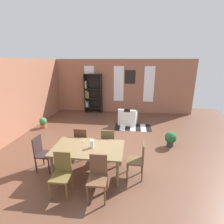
{
  "coord_description": "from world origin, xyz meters",
  "views": [
    {
      "loc": [
        0.79,
        -4.83,
        2.84
      ],
      "look_at": [
        -0.01,
        1.57,
        0.87
      ],
      "focal_mm": 26.93,
      "sensor_mm": 36.0,
      "label": 1
    }
  ],
  "objects": [
    {
      "name": "potted_plant_by_shelf",
      "position": [
        -3.07,
        1.66,
        0.25
      ],
      "size": [
        0.32,
        0.32,
        0.47
      ],
      "color": "#9E6042",
      "rests_on": "ground"
    },
    {
      "name": "window_pane_1",
      "position": [
        0.0,
        4.47,
        1.62
      ],
      "size": [
        0.55,
        0.02,
        1.91
      ],
      "primitive_type": "cube",
      "color": "white"
    },
    {
      "name": "dining_chair_far_left",
      "position": [
        -0.69,
        -0.38,
        0.51
      ],
      "size": [
        0.41,
        0.41,
        0.95
      ],
      "color": "#553223",
      "rests_on": "ground"
    },
    {
      "name": "armchair_white",
      "position": [
        0.61,
        2.63,
        0.28
      ],
      "size": [
        0.91,
        0.91,
        0.75
      ],
      "color": "silver",
      "rests_on": "ground"
    },
    {
      "name": "vase_on_table",
      "position": [
        -0.18,
        -1.13,
        0.84
      ],
      "size": [
        0.09,
        0.09,
        0.2
      ],
      "primitive_type": "cylinder",
      "color": "silver",
      "rests_on": "dining_table"
    },
    {
      "name": "back_wall_brick",
      "position": [
        0.0,
        4.54,
        1.47
      ],
      "size": [
        8.06,
        0.12,
        2.94
      ],
      "primitive_type": "cube",
      "color": "#9F644A",
      "rests_on": "ground"
    },
    {
      "name": "framed_picture",
      "position": [
        0.62,
        4.46,
        2.0
      ],
      "size": [
        0.56,
        0.03,
        0.72
      ],
      "primitive_type": "cube",
      "color": "black"
    },
    {
      "name": "window_pane_2",
      "position": [
        1.65,
        4.47,
        1.62
      ],
      "size": [
        0.55,
        0.02,
        1.91
      ],
      "primitive_type": "cube",
      "color": "white"
    },
    {
      "name": "dining_chair_near_right",
      "position": [
        0.11,
        -1.88,
        0.51
      ],
      "size": [
        0.41,
        0.41,
        0.95
      ],
      "color": "brown",
      "rests_on": "ground"
    },
    {
      "name": "tealight_candle_0",
      "position": [
        -0.23,
        -0.91,
        0.76
      ],
      "size": [
        0.04,
        0.04,
        0.04
      ],
      "primitive_type": "cylinder",
      "color": "silver",
      "rests_on": "dining_table"
    },
    {
      "name": "ground_plane",
      "position": [
        0.0,
        0.0,
        0.0
      ],
      "size": [
        11.64,
        11.64,
        0.0
      ],
      "primitive_type": "plane",
      "color": "brown"
    },
    {
      "name": "dining_table",
      "position": [
        -0.29,
        -1.13,
        0.66
      ],
      "size": [
        1.78,
        1.04,
        0.74
      ],
      "color": "brown",
      "rests_on": "ground"
    },
    {
      "name": "dining_chair_head_right",
      "position": [
        0.98,
        -1.13,
        0.51
      ],
      "size": [
        0.41,
        0.41,
        0.95
      ],
      "color": "brown",
      "rests_on": "ground"
    },
    {
      "name": "striped_rug",
      "position": [
        0.85,
        2.19,
        0.0
      ],
      "size": [
        1.59,
        0.88,
        0.01
      ],
      "color": "black",
      "rests_on": "ground"
    },
    {
      "name": "potted_plant_corner",
      "position": [
        2.12,
        0.59,
        0.3
      ],
      "size": [
        0.39,
        0.39,
        0.53
      ],
      "color": "#333338",
      "rests_on": "ground"
    },
    {
      "name": "window_pane_0",
      "position": [
        -1.65,
        4.47,
        1.62
      ],
      "size": [
        0.55,
        0.02,
        1.91
      ],
      "primitive_type": "cube",
      "color": "white"
    },
    {
      "name": "tealight_candle_1",
      "position": [
        -0.48,
        -0.87,
        0.76
      ],
      "size": [
        0.04,
        0.04,
        0.04
      ],
      "primitive_type": "cylinder",
      "color": "silver",
      "rests_on": "dining_table"
    },
    {
      "name": "dining_chair_near_left",
      "position": [
        -0.69,
        -1.88,
        0.51
      ],
      "size": [
        0.41,
        0.41,
        0.95
      ],
      "color": "brown",
      "rests_on": "ground"
    },
    {
      "name": "bookshelf_tall",
      "position": [
        -1.48,
        4.29,
        1.08
      ],
      "size": [
        0.97,
        0.32,
        2.16
      ],
      "color": "black",
      "rests_on": "ground"
    },
    {
      "name": "dining_chair_head_left",
      "position": [
        -1.55,
        -1.13,
        0.51
      ],
      "size": [
        0.41,
        0.41,
        0.95
      ],
      "color": "#312221",
      "rests_on": "ground"
    },
    {
      "name": "dining_chair_far_right",
      "position": [
        0.12,
        -0.38,
        0.51
      ],
      "size": [
        0.41,
        0.41,
        0.95
      ],
      "color": "brown",
      "rests_on": "ground"
    }
  ]
}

